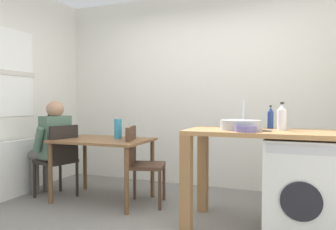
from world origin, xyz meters
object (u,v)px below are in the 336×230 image
Objects in this scene: bottle_tall_green at (270,118)px; mixing_bowl at (246,128)px; chair_person_seat at (59,157)px; bottle_squat_brown at (282,117)px; vase at (118,129)px; chair_opposite at (140,160)px; dining_table at (103,147)px; seated_person at (52,143)px; washing_machine at (300,187)px.

mixing_bowl is at bearing -112.08° from bottle_tall_green.
chair_person_seat is at bearing 172.49° from mixing_bowl.
bottle_squat_brown is 1.33× the size of mixing_bowl.
vase is (-1.76, 0.08, -0.16)m from bottle_tall_green.
chair_opposite is 1.40m from mixing_bowl.
mixing_bowl is (-0.29, -0.27, -0.09)m from bottle_squat_brown.
dining_table is 0.71m from seated_person.
chair_opposite is (1.03, 0.15, 0.00)m from chair_person_seat.
vase reaches higher than chair_opposite.
vase is (0.85, 0.18, 0.19)m from seated_person.
mixing_bowl reaches higher than dining_table.
chair_person_seat and chair_opposite have the same top height.
vase is (0.15, 0.10, 0.22)m from dining_table.
dining_table is 1.80m from mixing_bowl.
mixing_bowl is at bearing -13.71° from dining_table.
mixing_bowl is (1.25, -0.45, 0.44)m from chair_opposite.
washing_machine reaches higher than dining_table.
bottle_squat_brown is (2.72, -0.08, 0.37)m from seated_person.
seated_person is at bearing -168.37° from vase.
bottle_squat_brown is at bearing 42.91° from mixing_bowl.
seated_person is 1.40× the size of washing_machine.
chair_opposite is 0.49m from vase.
washing_machine is at bearing 66.72° from chair_opposite.
bottle_squat_brown is (1.54, -0.18, 0.53)m from chair_opposite.
seated_person is 0.89m from vase.
seated_person is at bearing 90.00° from chair_person_seat.
bottle_tall_green is 0.88× the size of bottle_squat_brown.
bottle_squat_brown reaches higher than chair_opposite.
washing_machine is (2.18, -0.22, -0.21)m from dining_table.
seated_person is at bearing 177.06° from washing_machine.
mixing_bowl is 1.66m from vase.
washing_machine is at bearing -76.53° from seated_person.
chair_opposite is 1.20m from seated_person.
vase is (-1.87, 0.25, -0.18)m from bottle_squat_brown.
bottle_tall_green reaches higher than dining_table.
mixing_bowl is (1.73, -0.42, 0.31)m from dining_table.
dining_table is at bearing -101.05° from chair_opposite.
washing_machine is 2.10m from vase.
washing_machine is at bearing -75.74° from chair_person_seat.
chair_opposite is 4.62× the size of mixing_bowl.
chair_opposite is 3.79× the size of vase.
mixing_bowl is at bearing -18.29° from vase.
bottle_tall_green is 0.21m from bottle_squat_brown.
mixing_bowl reaches higher than washing_machine.
bottle_tall_green is 0.48m from mixing_bowl.
mixing_bowl is at bearing -156.33° from washing_machine.
bottle_tall_green is (1.91, 0.02, 0.38)m from dining_table.
bottle_squat_brown is (0.11, -0.17, 0.01)m from bottle_tall_green.
dining_table is 4.84× the size of bottle_tall_green.
bottle_squat_brown is 0.41m from mixing_bowl.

